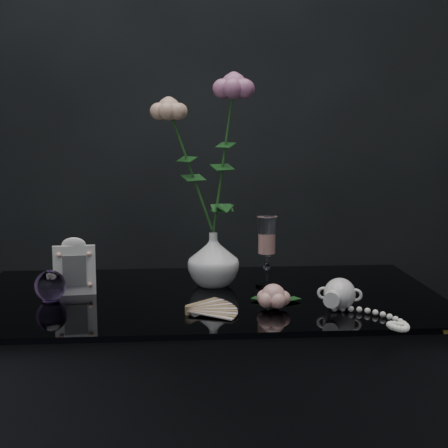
{
  "coord_description": "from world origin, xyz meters",
  "views": [
    {
      "loc": [
        -0.08,
        -1.47,
        1.15
      ],
      "look_at": [
        0.04,
        0.06,
        0.92
      ],
      "focal_mm": 55.0,
      "sensor_mm": 36.0,
      "label": 1
    }
  ],
  "objects_px": {
    "vase": "(213,259)",
    "wine_glass": "(267,251)",
    "paperweight": "(50,286)",
    "picture_frame": "(74,266)",
    "loose_rose": "(273,296)",
    "pearl_jar": "(340,293)"
  },
  "relations": [
    {
      "from": "loose_rose",
      "to": "pearl_jar",
      "type": "xyz_separation_m",
      "value": [
        0.14,
        -0.01,
        0.01
      ]
    },
    {
      "from": "loose_rose",
      "to": "pearl_jar",
      "type": "bearing_deg",
      "value": -4.67
    },
    {
      "from": "vase",
      "to": "paperweight",
      "type": "height_order",
      "value": "vase"
    },
    {
      "from": "vase",
      "to": "wine_glass",
      "type": "bearing_deg",
      "value": -5.06
    },
    {
      "from": "paperweight",
      "to": "picture_frame",
      "type": "bearing_deg",
      "value": 48.42
    },
    {
      "from": "vase",
      "to": "wine_glass",
      "type": "relative_size",
      "value": 0.77
    },
    {
      "from": "wine_glass",
      "to": "picture_frame",
      "type": "distance_m",
      "value": 0.45
    },
    {
      "from": "picture_frame",
      "to": "pearl_jar",
      "type": "relative_size",
      "value": 0.55
    },
    {
      "from": "picture_frame",
      "to": "paperweight",
      "type": "height_order",
      "value": "picture_frame"
    },
    {
      "from": "picture_frame",
      "to": "loose_rose",
      "type": "height_order",
      "value": "picture_frame"
    },
    {
      "from": "picture_frame",
      "to": "vase",
      "type": "bearing_deg",
      "value": 4.81
    },
    {
      "from": "paperweight",
      "to": "loose_rose",
      "type": "xyz_separation_m",
      "value": [
        0.48,
        -0.1,
        -0.01
      ]
    },
    {
      "from": "picture_frame",
      "to": "pearl_jar",
      "type": "height_order",
      "value": "picture_frame"
    },
    {
      "from": "vase",
      "to": "picture_frame",
      "type": "bearing_deg",
      "value": -169.34
    },
    {
      "from": "pearl_jar",
      "to": "paperweight",
      "type": "bearing_deg",
      "value": -172.13
    },
    {
      "from": "loose_rose",
      "to": "picture_frame",
      "type": "bearing_deg",
      "value": 159.49
    },
    {
      "from": "vase",
      "to": "pearl_jar",
      "type": "distance_m",
      "value": 0.34
    },
    {
      "from": "wine_glass",
      "to": "paperweight",
      "type": "relative_size",
      "value": 2.44
    },
    {
      "from": "picture_frame",
      "to": "pearl_jar",
      "type": "xyz_separation_m",
      "value": [
        0.57,
        -0.16,
        -0.03
      ]
    },
    {
      "from": "loose_rose",
      "to": "paperweight",
      "type": "bearing_deg",
      "value": 167.12
    },
    {
      "from": "wine_glass",
      "to": "loose_rose",
      "type": "height_order",
      "value": "wine_glass"
    },
    {
      "from": "vase",
      "to": "wine_glass",
      "type": "height_order",
      "value": "wine_glass"
    }
  ]
}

